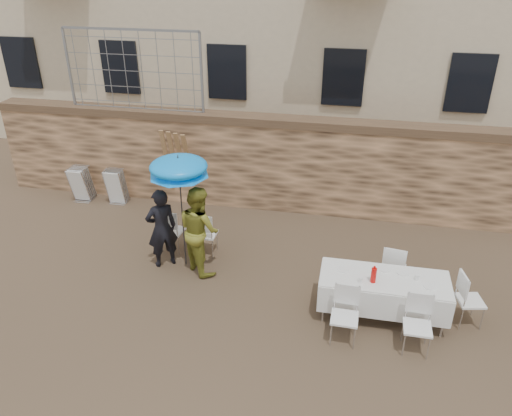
% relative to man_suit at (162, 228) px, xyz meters
% --- Properties ---
extents(ground, '(80.00, 80.00, 0.00)m').
position_rel_man_suit_xyz_m(ground, '(1.43, -2.11, -0.81)').
color(ground, brown).
rests_on(ground, ground).
extents(stone_wall, '(13.00, 0.50, 2.20)m').
position_rel_man_suit_xyz_m(stone_wall, '(1.43, 2.89, 0.29)').
color(stone_wall, '#8D6746').
rests_on(stone_wall, ground).
extents(chain_link_fence, '(3.20, 0.06, 1.80)m').
position_rel_man_suit_xyz_m(chain_link_fence, '(-1.57, 2.89, 2.29)').
color(chain_link_fence, gray).
rests_on(chain_link_fence, stone_wall).
extents(man_suit, '(0.71, 0.67, 1.63)m').
position_rel_man_suit_xyz_m(man_suit, '(0.00, 0.00, 0.00)').
color(man_suit, black).
rests_on(man_suit, ground).
extents(woman_dress, '(1.07, 1.06, 1.75)m').
position_rel_man_suit_xyz_m(woman_dress, '(0.75, 0.00, 0.06)').
color(woman_dress, '#ADAB34').
rests_on(woman_dress, ground).
extents(umbrella, '(1.11, 1.11, 2.14)m').
position_rel_man_suit_xyz_m(umbrella, '(0.40, 0.10, 1.21)').
color(umbrella, '#3F3F44').
rests_on(umbrella, ground).
extents(couple_chair_left, '(0.52, 0.52, 0.96)m').
position_rel_man_suit_xyz_m(couple_chair_left, '(0.00, 0.55, -0.33)').
color(couple_chair_left, white).
rests_on(couple_chair_left, ground).
extents(couple_chair_right, '(0.49, 0.49, 0.96)m').
position_rel_man_suit_xyz_m(couple_chair_right, '(0.70, 0.55, -0.33)').
color(couple_chair_right, white).
rests_on(couple_chair_right, ground).
extents(banquet_table, '(2.10, 0.85, 0.78)m').
position_rel_man_suit_xyz_m(banquet_table, '(4.16, -0.74, -0.08)').
color(banquet_table, white).
rests_on(banquet_table, ground).
extents(soda_bottle, '(0.09, 0.09, 0.26)m').
position_rel_man_suit_xyz_m(soda_bottle, '(3.96, -0.89, 0.09)').
color(soda_bottle, red).
rests_on(soda_bottle, banquet_table).
extents(table_chair_front_left, '(0.49, 0.49, 0.96)m').
position_rel_man_suit_xyz_m(table_chair_front_left, '(3.56, -1.49, -0.33)').
color(table_chair_front_left, white).
rests_on(table_chair_front_left, ground).
extents(table_chair_front_right, '(0.48, 0.48, 0.96)m').
position_rel_man_suit_xyz_m(table_chair_front_right, '(4.66, -1.49, -0.33)').
color(table_chair_front_right, white).
rests_on(table_chair_front_right, ground).
extents(table_chair_back, '(0.55, 0.55, 0.96)m').
position_rel_man_suit_xyz_m(table_chair_back, '(4.36, 0.06, -0.33)').
color(table_chair_back, white).
rests_on(table_chair_back, ground).
extents(table_chair_side, '(0.57, 0.57, 0.96)m').
position_rel_man_suit_xyz_m(table_chair_side, '(5.56, -0.64, -0.33)').
color(table_chair_side, white).
rests_on(table_chair_side, ground).
extents(chair_stack_left, '(0.46, 0.47, 0.92)m').
position_rel_man_suit_xyz_m(chair_stack_left, '(-2.98, 2.41, -0.35)').
color(chair_stack_left, white).
rests_on(chair_stack_left, ground).
extents(chair_stack_right, '(0.46, 0.40, 0.92)m').
position_rel_man_suit_xyz_m(chair_stack_right, '(-2.08, 2.41, -0.35)').
color(chair_stack_right, white).
rests_on(chair_stack_right, ground).
extents(wood_planks, '(0.70, 0.20, 2.00)m').
position_rel_man_suit_xyz_m(wood_planks, '(-0.48, 2.48, 0.19)').
color(wood_planks, '#A37749').
rests_on(wood_planks, ground).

